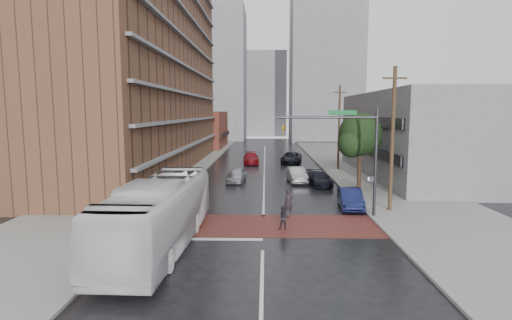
{
  "coord_description": "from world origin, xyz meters",
  "views": [
    {
      "loc": [
        0.14,
        -23.42,
        6.96
      ],
      "look_at": [
        -0.55,
        5.1,
        3.5
      ],
      "focal_mm": 28.0,
      "sensor_mm": 36.0,
      "label": 1
    }
  ],
  "objects_px": {
    "car_travel_a": "(236,175)",
    "car_parked_far": "(316,174)",
    "suv_travel": "(291,158)",
    "car_parked_mid": "(319,179)",
    "pedestrian_b": "(284,218)",
    "pedestrian_a": "(288,202)",
    "car_travel_c": "(251,158)",
    "car_travel_b": "(297,175)",
    "car_parked_near": "(350,198)",
    "transit_bus": "(160,213)"
  },
  "relations": [
    {
      "from": "car_travel_a",
      "to": "car_parked_far",
      "type": "height_order",
      "value": "car_travel_a"
    },
    {
      "from": "suv_travel",
      "to": "car_parked_mid",
      "type": "relative_size",
      "value": 1.19
    },
    {
      "from": "pedestrian_b",
      "to": "car_parked_far",
      "type": "height_order",
      "value": "pedestrian_b"
    },
    {
      "from": "car_parked_mid",
      "to": "car_travel_a",
      "type": "bearing_deg",
      "value": 161.61
    },
    {
      "from": "suv_travel",
      "to": "car_parked_far",
      "type": "bearing_deg",
      "value": -73.59
    },
    {
      "from": "pedestrian_a",
      "to": "suv_travel",
      "type": "bearing_deg",
      "value": 81.44
    },
    {
      "from": "car_travel_a",
      "to": "car_travel_c",
      "type": "relative_size",
      "value": 0.82
    },
    {
      "from": "pedestrian_a",
      "to": "pedestrian_b",
      "type": "height_order",
      "value": "pedestrian_a"
    },
    {
      "from": "car_travel_b",
      "to": "car_parked_mid",
      "type": "distance_m",
      "value": 2.61
    },
    {
      "from": "suv_travel",
      "to": "car_parked_far",
      "type": "distance_m",
      "value": 13.47
    },
    {
      "from": "suv_travel",
      "to": "car_parked_near",
      "type": "relative_size",
      "value": 1.24
    },
    {
      "from": "pedestrian_a",
      "to": "pedestrian_b",
      "type": "relative_size",
      "value": 1.23
    },
    {
      "from": "car_parked_near",
      "to": "car_parked_far",
      "type": "height_order",
      "value": "car_parked_near"
    },
    {
      "from": "car_parked_far",
      "to": "car_travel_c",
      "type": "bearing_deg",
      "value": 112.13
    },
    {
      "from": "pedestrian_b",
      "to": "suv_travel",
      "type": "bearing_deg",
      "value": 101.09
    },
    {
      "from": "pedestrian_b",
      "to": "pedestrian_a",
      "type": "bearing_deg",
      "value": 97.63
    },
    {
      "from": "pedestrian_a",
      "to": "suv_travel",
      "type": "xyz_separation_m",
      "value": [
        1.94,
        27.6,
        -0.13
      ]
    },
    {
      "from": "pedestrian_a",
      "to": "car_parked_far",
      "type": "relative_size",
      "value": 0.48
    },
    {
      "from": "car_travel_a",
      "to": "car_parked_mid",
      "type": "xyz_separation_m",
      "value": [
        8.0,
        -1.76,
        -0.05
      ]
    },
    {
      "from": "transit_bus",
      "to": "car_travel_b",
      "type": "xyz_separation_m",
      "value": [
        8.51,
        19.2,
        -1.02
      ]
    },
    {
      "from": "suv_travel",
      "to": "car_travel_a",
      "type": "bearing_deg",
      "value": -104.13
    },
    {
      "from": "car_travel_c",
      "to": "car_travel_a",
      "type": "bearing_deg",
      "value": -96.73
    },
    {
      "from": "car_travel_c",
      "to": "car_parked_mid",
      "type": "height_order",
      "value": "car_travel_c"
    },
    {
      "from": "car_travel_c",
      "to": "car_parked_mid",
      "type": "distance_m",
      "value": 17.45
    },
    {
      "from": "pedestrian_b",
      "to": "car_travel_c",
      "type": "xyz_separation_m",
      "value": [
        -3.03,
        30.42,
        0.02
      ]
    },
    {
      "from": "transit_bus",
      "to": "pedestrian_b",
      "type": "xyz_separation_m",
      "value": [
        6.5,
        3.1,
        -1.05
      ]
    },
    {
      "from": "car_parked_mid",
      "to": "pedestrian_a",
      "type": "bearing_deg",
      "value": -113.88
    },
    {
      "from": "suv_travel",
      "to": "car_parked_near",
      "type": "xyz_separation_m",
      "value": [
        2.66,
        -25.52,
        -0.03
      ]
    },
    {
      "from": "pedestrian_a",
      "to": "car_travel_c",
      "type": "xyz_separation_m",
      "value": [
        -3.51,
        26.97,
        -0.15
      ]
    },
    {
      "from": "transit_bus",
      "to": "car_parked_near",
      "type": "distance_m",
      "value": 14.48
    },
    {
      "from": "transit_bus",
      "to": "car_parked_far",
      "type": "height_order",
      "value": "transit_bus"
    },
    {
      "from": "car_parked_near",
      "to": "transit_bus",
      "type": "bearing_deg",
      "value": -138.76
    },
    {
      "from": "pedestrian_b",
      "to": "car_parked_far",
      "type": "distance_m",
      "value": 18.15
    },
    {
      "from": "car_travel_a",
      "to": "transit_bus",
      "type": "bearing_deg",
      "value": -92.07
    },
    {
      "from": "car_travel_b",
      "to": "car_travel_c",
      "type": "height_order",
      "value": "car_travel_b"
    },
    {
      "from": "pedestrian_a",
      "to": "car_travel_b",
      "type": "xyz_separation_m",
      "value": [
        1.53,
        12.65,
        -0.14
      ]
    },
    {
      "from": "car_travel_a",
      "to": "car_travel_c",
      "type": "height_order",
      "value": "car_travel_c"
    },
    {
      "from": "transit_bus",
      "to": "pedestrian_a",
      "type": "relative_size",
      "value": 7.19
    },
    {
      "from": "pedestrian_b",
      "to": "suv_travel",
      "type": "relative_size",
      "value": 0.27
    },
    {
      "from": "car_parked_near",
      "to": "car_travel_b",
      "type": "bearing_deg",
      "value": 110.82
    },
    {
      "from": "suv_travel",
      "to": "car_parked_mid",
      "type": "xyz_separation_m",
      "value": [
        1.6,
        -16.59,
        -0.09
      ]
    },
    {
      "from": "car_travel_a",
      "to": "car_parked_mid",
      "type": "relative_size",
      "value": 0.92
    },
    {
      "from": "car_travel_c",
      "to": "suv_travel",
      "type": "relative_size",
      "value": 0.94
    },
    {
      "from": "pedestrian_b",
      "to": "car_travel_b",
      "type": "relative_size",
      "value": 0.32
    },
    {
      "from": "car_parked_far",
      "to": "car_travel_b",
      "type": "bearing_deg",
      "value": -150.3
    },
    {
      "from": "transit_bus",
      "to": "car_travel_c",
      "type": "bearing_deg",
      "value": 85.48
    },
    {
      "from": "car_parked_far",
      "to": "pedestrian_a",
      "type": "bearing_deg",
      "value": -111.48
    },
    {
      "from": "transit_bus",
      "to": "car_travel_a",
      "type": "distance_m",
      "value": 19.5
    },
    {
      "from": "pedestrian_b",
      "to": "car_parked_near",
      "type": "distance_m",
      "value": 7.51
    },
    {
      "from": "pedestrian_b",
      "to": "car_parked_mid",
      "type": "bearing_deg",
      "value": 89.98
    }
  ]
}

